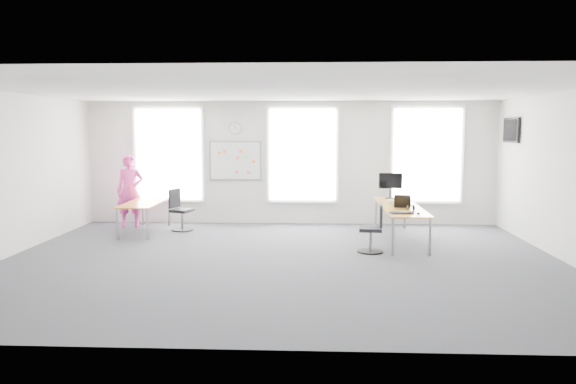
{
  "coord_description": "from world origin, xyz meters",
  "views": [
    {
      "loc": [
        0.58,
        -9.71,
        2.35
      ],
      "look_at": [
        0.07,
        1.2,
        1.1
      ],
      "focal_mm": 35.0,
      "sensor_mm": 36.0,
      "label": 1
    }
  ],
  "objects_px": {
    "monitor": "(390,183)",
    "desk_right": "(400,208)",
    "chair_right": "(373,231)",
    "headphones": "(410,207)",
    "keyboard": "(401,213)",
    "chair_left": "(180,212)",
    "desk_left": "(145,204)",
    "person": "(130,191)"
  },
  "relations": [
    {
      "from": "person",
      "to": "keyboard",
      "type": "height_order",
      "value": "person"
    },
    {
      "from": "chair_left",
      "to": "keyboard",
      "type": "bearing_deg",
      "value": -92.94
    },
    {
      "from": "chair_left",
      "to": "person",
      "type": "height_order",
      "value": "person"
    },
    {
      "from": "desk_right",
      "to": "chair_left",
      "type": "xyz_separation_m",
      "value": [
        -4.89,
        0.95,
        -0.27
      ]
    },
    {
      "from": "keyboard",
      "to": "monitor",
      "type": "distance_m",
      "value": 2.26
    },
    {
      "from": "desk_right",
      "to": "person",
      "type": "xyz_separation_m",
      "value": [
        -6.18,
        1.36,
        0.18
      ]
    },
    {
      "from": "chair_right",
      "to": "desk_right",
      "type": "bearing_deg",
      "value": 156.34
    },
    {
      "from": "desk_right",
      "to": "chair_left",
      "type": "distance_m",
      "value": 4.99
    },
    {
      "from": "desk_right",
      "to": "chair_left",
      "type": "height_order",
      "value": "chair_left"
    },
    {
      "from": "desk_left",
      "to": "headphones",
      "type": "height_order",
      "value": "headphones"
    },
    {
      "from": "desk_right",
      "to": "keyboard",
      "type": "bearing_deg",
      "value": -97.07
    },
    {
      "from": "desk_left",
      "to": "keyboard",
      "type": "height_order",
      "value": "keyboard"
    },
    {
      "from": "chair_right",
      "to": "person",
      "type": "height_order",
      "value": "person"
    },
    {
      "from": "desk_left",
      "to": "desk_right",
      "type": "bearing_deg",
      "value": -6.6
    },
    {
      "from": "keyboard",
      "to": "headphones",
      "type": "height_order",
      "value": "headphones"
    },
    {
      "from": "desk_right",
      "to": "monitor",
      "type": "xyz_separation_m",
      "value": [
        -0.05,
        1.16,
        0.41
      ]
    },
    {
      "from": "chair_left",
      "to": "desk_left",
      "type": "bearing_deg",
      "value": 132.66
    },
    {
      "from": "desk_right",
      "to": "chair_left",
      "type": "bearing_deg",
      "value": 168.96
    },
    {
      "from": "person",
      "to": "headphones",
      "type": "bearing_deg",
      "value": -27.81
    },
    {
      "from": "person",
      "to": "monitor",
      "type": "bearing_deg",
      "value": -12.92
    },
    {
      "from": "chair_right",
      "to": "monitor",
      "type": "bearing_deg",
      "value": 170.8
    },
    {
      "from": "monitor",
      "to": "desk_right",
      "type": "bearing_deg",
      "value": -90.05
    },
    {
      "from": "monitor",
      "to": "headphones",
      "type": "bearing_deg",
      "value": -86.67
    },
    {
      "from": "keyboard",
      "to": "monitor",
      "type": "bearing_deg",
      "value": 73.65
    },
    {
      "from": "chair_right",
      "to": "headphones",
      "type": "xyz_separation_m",
      "value": [
        0.79,
        0.66,
        0.37
      ]
    },
    {
      "from": "chair_right",
      "to": "person",
      "type": "bearing_deg",
      "value": -109.34
    },
    {
      "from": "headphones",
      "to": "monitor",
      "type": "relative_size",
      "value": 0.27
    },
    {
      "from": "person",
      "to": "headphones",
      "type": "distance_m",
      "value": 6.58
    },
    {
      "from": "chair_left",
      "to": "person",
      "type": "xyz_separation_m",
      "value": [
        -1.29,
        0.41,
        0.44
      ]
    },
    {
      "from": "desk_left",
      "to": "chair_right",
      "type": "height_order",
      "value": "chair_right"
    },
    {
      "from": "desk_left",
      "to": "monitor",
      "type": "bearing_deg",
      "value": 5.26
    },
    {
      "from": "chair_right",
      "to": "chair_left",
      "type": "bearing_deg",
      "value": -111.44
    },
    {
      "from": "chair_right",
      "to": "keyboard",
      "type": "xyz_separation_m",
      "value": [
        0.54,
        0.13,
        0.34
      ]
    },
    {
      "from": "desk_right",
      "to": "chair_right",
      "type": "distance_m",
      "value": 1.4
    },
    {
      "from": "desk_left",
      "to": "person",
      "type": "distance_m",
      "value": 0.93
    },
    {
      "from": "desk_right",
      "to": "headphones",
      "type": "distance_m",
      "value": 0.56
    },
    {
      "from": "desk_left",
      "to": "person",
      "type": "bearing_deg",
      "value": 128.25
    },
    {
      "from": "monitor",
      "to": "chair_left",
      "type": "bearing_deg",
      "value": -179.92
    },
    {
      "from": "desk_left",
      "to": "keyboard",
      "type": "xyz_separation_m",
      "value": [
        5.48,
        -1.72,
        0.11
      ]
    },
    {
      "from": "desk_right",
      "to": "headphones",
      "type": "height_order",
      "value": "headphones"
    },
    {
      "from": "desk_left",
      "to": "chair_right",
      "type": "bearing_deg",
      "value": -20.46
    },
    {
      "from": "chair_right",
      "to": "monitor",
      "type": "distance_m",
      "value": 2.53
    }
  ]
}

